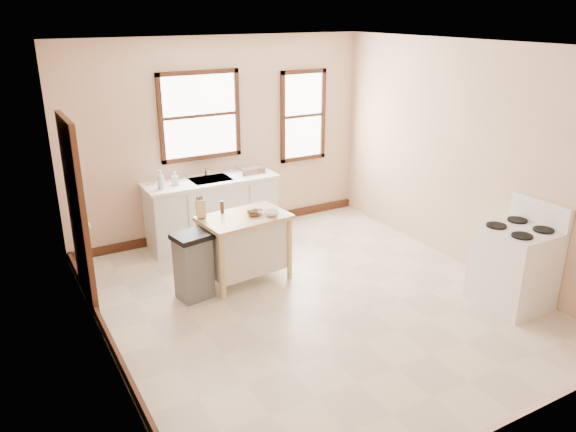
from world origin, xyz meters
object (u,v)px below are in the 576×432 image
Objects in this scene: kitchen_island at (245,249)px; dish_rack at (250,170)px; bowl_b at (257,212)px; gas_stove at (515,256)px; bowl_a at (254,214)px; soap_bottle_b at (175,178)px; pepper_grinder at (222,207)px; trash_bin at (194,266)px; bowl_c at (272,213)px; soap_bottle_a at (161,180)px; knife_block at (201,210)px.

dish_rack is at bearing 55.75° from kitchen_island.
bowl_b is 2.96m from gas_stove.
bowl_a is 2.97m from gas_stove.
pepper_grinder is (0.20, -1.11, -0.10)m from soap_bottle_b.
trash_bin is (-0.86, -0.10, -0.46)m from bowl_b.
kitchen_island is 0.47m from bowl_b.
dish_rack reaches higher than bowl_c.
kitchen_island is (0.59, -1.26, -0.62)m from soap_bottle_a.
dish_rack is 0.32× the size of gas_stove.
bowl_c is (-0.44, -1.47, -0.10)m from dish_rack.
bowl_b is (0.63, -0.19, -0.08)m from knife_block.
trash_bin is (-0.98, 0.04, -0.47)m from bowl_c.
gas_stove is (2.17, -1.99, -0.27)m from bowl_b.
bowl_c is at bearing -32.67° from kitchen_island.
soap_bottle_b is at bearing 114.30° from bowl_c.
dish_rack reaches higher than pepper_grinder.
bowl_a is 0.94m from trash_bin.
soap_bottle_b is 1.45m from bowl_b.
bowl_a is (0.71, -1.30, -0.18)m from soap_bottle_a.
pepper_grinder is (0.28, 0.03, -0.03)m from knife_block.
soap_bottle_b is (0.21, 0.07, -0.03)m from soap_bottle_a.
soap_bottle_b is 0.17× the size of kitchen_island.
knife_block is at bearing -111.76° from dish_rack.
kitchen_island is at bearing 139.59° from gas_stove.
soap_bottle_a reaches higher than trash_bin.
soap_bottle_a is 1.13m from pepper_grinder.
kitchen_island reaches higher than trash_bin.
soap_bottle_b is 0.23× the size of trash_bin.
kitchen_island is at bearing -12.37° from knife_block.
trash_bin is 0.67× the size of gas_stove.
dish_rack is at bearing 34.56° from trash_bin.
knife_block is 0.83m from bowl_c.
gas_stove is (2.72, -3.32, -0.42)m from soap_bottle_b.
bowl_b is at bearing 128.94° from bowl_c.
dish_rack is 2.09m from trash_bin.
bowl_c is (0.29, -0.15, 0.45)m from kitchen_island.
soap_bottle_b reaches higher than bowl_a.
soap_bottle_b reaches higher than bowl_b.
dish_rack reaches higher than bowl_b.
pepper_grinder is at bearing 16.41° from knife_block.
bowl_b is 0.19× the size of trash_bin.
pepper_grinder is at bearing 21.78° from trash_bin.
gas_stove is at bearing -41.97° from bowl_c.
kitchen_island is at bearing -50.69° from pepper_grinder.
dish_rack is 1.43m from pepper_grinder.
kitchen_island is 0.46m from bowl_a.
knife_block is at bearing -83.32° from soap_bottle_b.
gas_stove reaches higher than kitchen_island.
bowl_b is 0.84× the size of bowl_c.
bowl_a reaches higher than bowl_b.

